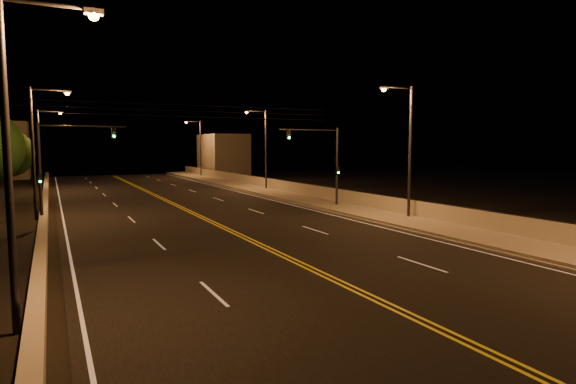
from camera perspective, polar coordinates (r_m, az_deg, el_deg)
name	(u,v)px	position (r m, az deg, el deg)	size (l,w,h in m)	color
road	(240,235)	(26.80, -5.76, -5.12)	(18.00, 120.00, 0.02)	black
sidewalk	(395,219)	(32.13, 12.60, -3.19)	(3.60, 120.00, 0.30)	gray
curb	(372,223)	(31.01, 9.91, -3.59)	(0.14, 120.00, 0.15)	gray
parapet_wall	(415,208)	(33.10, 14.85, -1.85)	(0.30, 120.00, 1.00)	#A8A28C
jersey_barrier	(42,244)	(25.10, -27.14, -5.56)	(0.45, 120.00, 0.78)	#A8A28C
distant_building_right	(223,155)	(80.51, -7.71, 4.38)	(6.00, 10.00, 6.76)	gray
parapet_rail	(415,200)	(33.03, 14.88, -0.94)	(0.06, 0.06, 120.00)	black
lane_markings	(240,235)	(26.73, -5.71, -5.12)	(17.32, 116.00, 0.00)	silver
streetlight_1	(407,144)	(32.14, 13.90, 5.60)	(2.55, 0.28, 8.75)	#2D2D33
streetlight_2	(263,144)	(52.18, -2.93, 5.68)	(2.55, 0.28, 8.75)	#2D2D33
streetlight_3	(199,145)	(75.92, -10.53, 5.55)	(2.55, 0.28, 8.75)	#2D2D33
streetlight_4	(19,141)	(14.25, -29.25, 5.31)	(2.55, 0.28, 8.75)	#2D2D33
streetlight_5	(38,144)	(35.77, -27.55, 5.11)	(2.55, 0.28, 8.75)	#2D2D33
streetlight_6	(42,144)	(58.08, -27.12, 5.06)	(2.55, 0.28, 8.75)	#2D2D33
traffic_signal_right	(326,158)	(37.49, 4.57, 4.04)	(5.11, 0.31, 6.33)	#2D2D33
traffic_signal_left	(57,162)	(32.18, -25.65, 3.27)	(5.11, 0.31, 6.33)	#2D2D33
overhead_wires	(192,111)	(35.48, -11.36, 9.39)	(22.00, 0.03, 0.83)	black
tree_2	(9,153)	(57.10, -30.21, 4.00)	(4.87, 4.87, 6.61)	black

